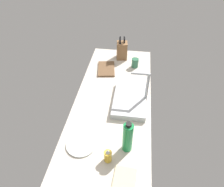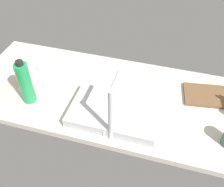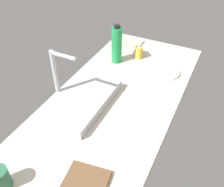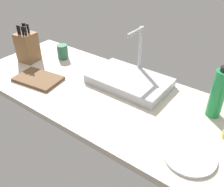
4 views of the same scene
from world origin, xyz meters
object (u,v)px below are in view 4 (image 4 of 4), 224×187
cutting_board (38,79)px  coffee_mug (63,52)px  water_bottle (218,94)px  dinner_plate (189,156)px  faucet (139,48)px  sink_basin (129,81)px  knife_block (27,47)px

cutting_board → coffee_mug: (-9.42, 29.94, 4.00)cm
water_bottle → dinner_plate: bearing=-86.9°
faucet → cutting_board: bearing=-138.2°
dinner_plate → sink_basin: bearing=147.7°
cutting_board → water_bottle: size_ratio=1.03×
knife_block → water_bottle: water_bottle is taller
sink_basin → knife_block: 74.05cm
dinner_plate → coffee_mug: 111.19cm
knife_block → water_bottle: (120.41, 15.74, 2.48)cm
faucet → water_bottle: 51.27cm
knife_block → sink_basin: bearing=4.5°
faucet → coffee_mug: 56.97cm
water_bottle → faucet: bearing=168.1°
sink_basin → dinner_plate: sink_basin is taller
water_bottle → cutting_board: bearing=-162.6°
water_bottle → coffee_mug: bearing=179.9°
sink_basin → water_bottle: bearing=1.6°
knife_block → dinner_plate: (122.17, -17.12, -9.44)cm
sink_basin → cutting_board: size_ratio=1.67×
water_bottle → coffee_mug: water_bottle is taller
faucet → knife_block: (-70.54, -26.28, -8.10)cm
coffee_mug → knife_block: bearing=-135.3°
sink_basin → knife_block: knife_block is taller
faucet → water_bottle: faucet is taller
dinner_plate → coffee_mug: coffee_mug is taller
cutting_board → knife_block: bearing=151.3°
sink_basin → coffee_mug: 56.23cm
cutting_board → coffee_mug: bearing=107.5°
sink_basin → coffee_mug: coffee_mug is taller
sink_basin → dinner_plate: (49.91, -31.51, -2.02)cm
faucet → cutting_board: faucet is taller
cutting_board → water_bottle: 100.11cm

